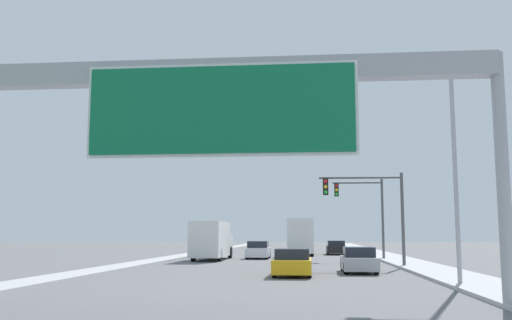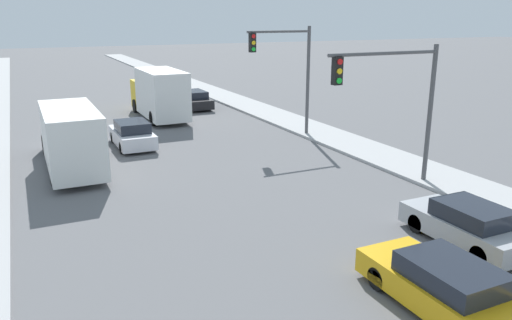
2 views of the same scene
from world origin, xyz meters
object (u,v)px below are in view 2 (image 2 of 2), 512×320
object	(u,v)px
car_mid_center	(132,135)
traffic_light_near_intersection	(399,92)
car_near_left	(193,100)
car_mid_right	(444,286)
truck_box_primary	(70,137)
truck_box_secondary	(159,94)
traffic_light_mid_block	(290,64)
car_far_left	(467,225)

from	to	relation	value
car_mid_center	traffic_light_near_intersection	size ratio (longest dim) A/B	0.70
car_near_left	traffic_light_near_intersection	xyz separation A→B (m)	(1.49, -22.06, 3.44)
car_mid_right	truck_box_primary	bearing A→B (deg)	112.73
car_mid_center	truck_box_secondary	distance (m)	8.10
car_mid_right	traffic_light_near_intersection	size ratio (longest dim) A/B	0.76
truck_box_primary	traffic_light_mid_block	distance (m)	12.87
car_near_left	truck_box_primary	size ratio (longest dim) A/B	0.55
traffic_light_near_intersection	traffic_light_mid_block	bearing A→B (deg)	86.98
car_mid_right	traffic_light_mid_block	xyz separation A→B (m)	(5.52, 17.80, 3.71)
traffic_light_near_intersection	car_mid_right	bearing A→B (deg)	-122.58
truck_box_primary	traffic_light_mid_block	size ratio (longest dim) A/B	1.31
truck_box_primary	traffic_light_mid_block	bearing A→B (deg)	5.00
car_mid_center	truck_box_primary	size ratio (longest dim) A/B	0.49
truck_box_secondary	car_mid_center	bearing A→B (deg)	-115.86
car_mid_right	car_near_left	size ratio (longest dim) A/B	0.96
truck_box_secondary	traffic_light_near_intersection	size ratio (longest dim) A/B	1.33
car_mid_center	car_near_left	xyz separation A→B (m)	(7.00, 10.26, -0.03)
car_near_left	traffic_light_near_intersection	bearing A→B (deg)	-86.14
truck_box_secondary	traffic_light_mid_block	xyz separation A→B (m)	(5.52, -9.01, 2.59)
traffic_light_near_intersection	traffic_light_mid_block	xyz separation A→B (m)	(0.53, 10.00, 0.25)
car_near_left	truck_box_secondary	bearing A→B (deg)	-138.98
car_far_left	truck_box_secondary	xyz separation A→B (m)	(-3.50, 24.32, 1.11)
car_near_left	traffic_light_near_intersection	world-z (taller)	traffic_light_near_intersection
car_mid_center	truck_box_primary	distance (m)	4.62
car_far_left	traffic_light_near_intersection	size ratio (longest dim) A/B	0.71
truck_box_primary	car_mid_center	bearing A→B (deg)	39.52
car_mid_right	truck_box_primary	xyz separation A→B (m)	(-7.00, 16.71, 0.91)
truck_box_primary	truck_box_secondary	distance (m)	12.30
car_mid_right	truck_box_primary	world-z (taller)	truck_box_primary
traffic_light_near_intersection	traffic_light_mid_block	distance (m)	10.02
car_far_left	truck_box_primary	world-z (taller)	truck_box_primary
car_far_left	truck_box_secondary	bearing A→B (deg)	98.19
truck_box_primary	car_far_left	bearing A→B (deg)	-53.55
car_far_left	traffic_light_mid_block	size ratio (longest dim) A/B	0.65
car_near_left	truck_box_secondary	xyz separation A→B (m)	(-3.50, -3.04, 1.10)
car_mid_right	car_near_left	xyz separation A→B (m)	(3.50, 29.86, 0.02)
traffic_light_near_intersection	truck_box_primary	bearing A→B (deg)	143.39
car_mid_center	car_far_left	bearing A→B (deg)	-67.74
car_far_left	car_mid_center	bearing A→B (deg)	112.26
car_near_left	traffic_light_mid_block	distance (m)	12.77
car_far_left	car_mid_right	size ratio (longest dim) A/B	0.93
car_mid_right	traffic_light_near_intersection	bearing A→B (deg)	57.42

